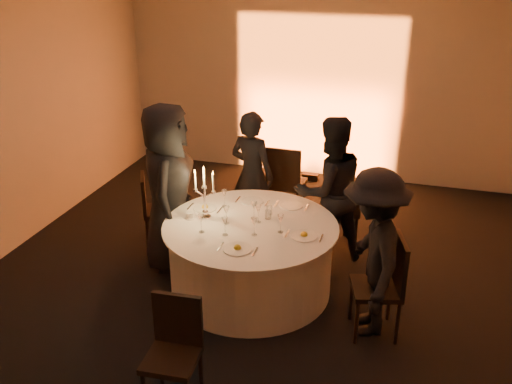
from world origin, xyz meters
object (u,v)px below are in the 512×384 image
(banquet_table, at_px, (251,258))
(candelabra, at_px, (205,200))
(guest_back_right, at_px, (329,191))
(guest_right, at_px, (373,253))
(chair_back_right, at_px, (341,209))
(guest_left, at_px, (168,188))
(chair_back_left, at_px, (285,179))
(guest_back_left, at_px, (252,175))
(chair_right, at_px, (386,281))
(chair_front, at_px, (174,345))
(chair_left, at_px, (153,206))
(coffee_cup, at_px, (190,216))

(banquet_table, height_order, candelabra, candelabra)
(banquet_table, distance_m, candelabra, 0.77)
(guest_back_right, distance_m, guest_right, 1.35)
(chair_back_right, height_order, guest_left, guest_left)
(chair_back_left, xyz_separation_m, guest_right, (1.31, -2.02, 0.22))
(guest_back_left, relative_size, candelabra, 2.76)
(banquet_table, bearing_deg, guest_back_right, 53.65)
(chair_right, distance_m, guest_back_right, 1.47)
(chair_back_right, distance_m, chair_right, 1.66)
(chair_front, height_order, guest_right, guest_right)
(chair_back_left, distance_m, guest_back_left, 0.60)
(guest_right, bearing_deg, candelabra, -115.11)
(banquet_table, bearing_deg, chair_right, -13.61)
(banquet_table, relative_size, chair_back_right, 1.96)
(chair_left, xyz_separation_m, guest_left, (0.41, -0.39, 0.45))
(banquet_table, distance_m, chair_left, 1.58)
(chair_left, xyz_separation_m, guest_back_left, (1.07, 0.58, 0.30))
(guest_back_left, xyz_separation_m, candelabra, (-0.14, -1.21, 0.17))
(chair_back_left, relative_size, guest_back_right, 0.61)
(banquet_table, relative_size, guest_back_left, 1.12)
(chair_back_left, height_order, coffee_cup, chair_back_left)
(chair_back_left, relative_size, guest_left, 0.55)
(guest_back_right, bearing_deg, chair_left, -30.14)
(chair_left, distance_m, guest_back_left, 1.25)
(guest_back_left, relative_size, guest_right, 0.98)
(chair_left, distance_m, guest_left, 0.72)
(banquet_table, distance_m, guest_back_right, 1.20)
(chair_back_right, xyz_separation_m, guest_back_right, (-0.10, -0.30, 0.34))
(chair_right, bearing_deg, chair_left, -124.77)
(chair_back_right, xyz_separation_m, coffee_cup, (-1.40, -1.22, 0.29))
(candelabra, bearing_deg, guest_back_right, 36.87)
(chair_left, height_order, guest_back_right, guest_back_right)
(chair_left, bearing_deg, guest_right, -137.04)
(banquet_table, distance_m, chair_back_right, 1.41)
(chair_front, height_order, guest_back_left, guest_back_left)
(banquet_table, xyz_separation_m, guest_back_left, (-0.36, 1.24, 0.42))
(banquet_table, relative_size, candelabra, 3.11)
(guest_back_left, relative_size, guest_back_right, 0.93)
(chair_back_right, relative_size, guest_left, 0.48)
(guest_left, bearing_deg, coffee_cup, -144.13)
(guest_left, height_order, guest_right, guest_left)
(banquet_table, bearing_deg, coffee_cup, -176.74)
(banquet_table, height_order, guest_back_left, guest_back_left)
(guest_back_right, bearing_deg, chair_back_right, -145.45)
(coffee_cup, bearing_deg, guest_right, -8.37)
(chair_back_right, height_order, chair_right, chair_right)
(guest_back_right, bearing_deg, chair_right, 84.98)
(guest_right, bearing_deg, guest_back_left, -147.99)
(chair_back_right, relative_size, chair_right, 0.93)
(guest_back_left, relative_size, coffee_cup, 14.56)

